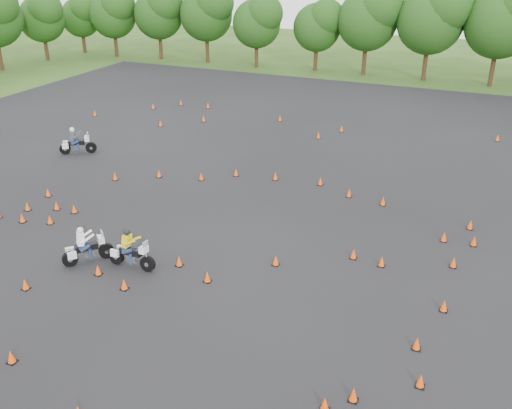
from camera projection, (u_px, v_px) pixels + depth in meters
The scene contains 7 objects.
ground at pixel (220, 265), 24.67m from camera, with size 140.00×140.00×0.00m, color #2D5119.
asphalt_pad at pixel (271, 210), 29.68m from camera, with size 62.00×62.00×0.00m, color black.
treeline at pixel (435, 42), 50.25m from camera, with size 87.37×32.31×10.53m.
traffic_cones at pixel (252, 210), 29.26m from camera, with size 36.79×32.60×0.45m.
rider_grey at pixel (77, 140), 37.31m from camera, with size 2.37×0.73×1.83m, color #3D3E45, non-canonical shape.
rider_yellow at pixel (130, 250), 24.13m from camera, with size 2.25×0.69×1.73m, color yellow, non-canonical shape.
rider_white at pixel (87, 244), 24.58m from camera, with size 2.24×0.69×1.73m, color white, non-canonical shape.
Camera 1 is at (9.82, -18.95, 12.75)m, focal length 40.00 mm.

